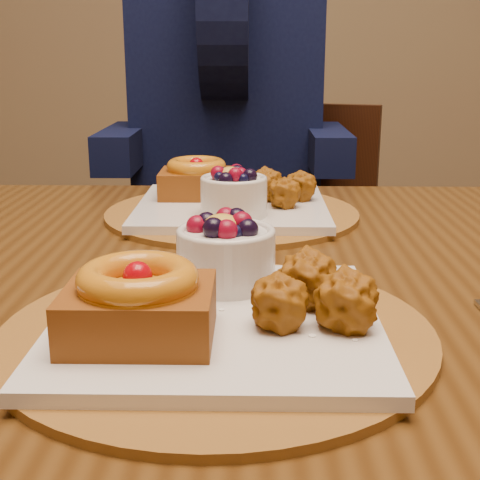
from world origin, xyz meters
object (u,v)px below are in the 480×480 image
Objects in this scene: dining_table at (227,320)px; chair_far at (281,266)px; diner at (227,85)px; place_setting_near at (213,304)px; place_setting_far at (230,200)px.

chair_far is (0.10, 0.81, -0.20)m from dining_table.
place_setting_near is at bearing -107.97° from diner.
chair_far reaches higher than place_setting_near.
place_setting_near is (-0.00, -0.21, 0.11)m from dining_table.
diner reaches higher than place_setting_near.
dining_table is at bearing 89.09° from place_setting_near.
place_setting_far is at bearing 89.95° from place_setting_near.
place_setting_near is 0.44× the size of diner.
place_setting_far is at bearing -106.89° from diner.
place_setting_near is 1.00× the size of place_setting_far.
diner is at bearing 92.08° from dining_table.
place_setting_far is 0.44× the size of chair_far.
place_setting_far reaches higher than dining_table.
chair_far reaches higher than place_setting_far.
place_setting_far is 0.68m from chair_far.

